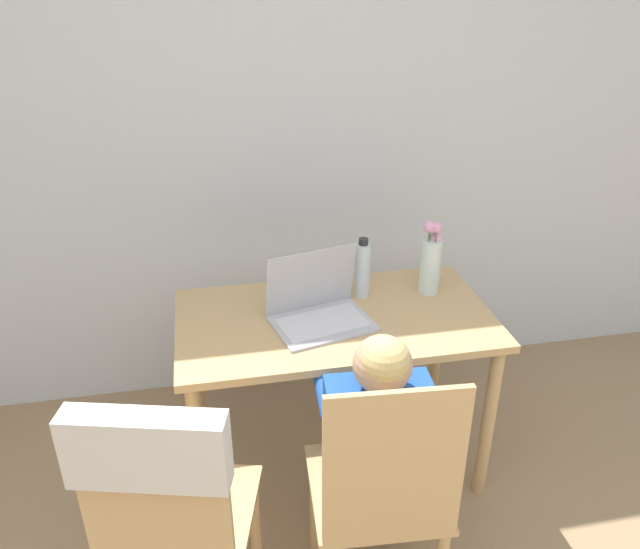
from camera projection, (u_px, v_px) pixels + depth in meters
wall_back at (244, 130)px, 2.62m from camera, size 6.40×0.05×2.50m
dining_table at (335, 338)px, 2.36m from camera, size 1.17×0.64×0.71m
chair_occupied at (381, 495)px, 1.83m from camera, size 0.43×0.43×0.96m
chair_spare at (165, 497)px, 1.62m from camera, size 0.49×0.52×0.97m
person_seated at (374, 430)px, 1.88m from camera, size 0.34×0.44×0.99m
laptop at (318, 305)px, 2.27m from camera, size 0.40×0.33×0.26m
flower_vase at (431, 260)px, 2.42m from camera, size 0.08×0.08×0.30m
water_bottle at (363, 269)px, 2.41m from camera, size 0.06×0.06×0.24m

